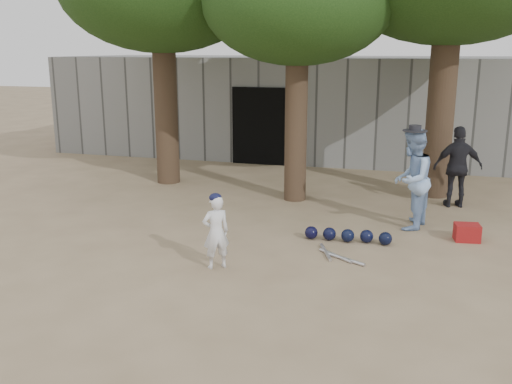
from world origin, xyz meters
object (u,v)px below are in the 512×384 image
(boy_player, at_px, (216,232))
(red_bag, at_px, (467,233))
(spectator_dark, at_px, (458,167))
(spectator_blue, at_px, (412,179))

(boy_player, bearing_deg, red_bag, 175.77)
(boy_player, relative_size, red_bag, 2.73)
(spectator_dark, distance_m, red_bag, 2.39)
(spectator_blue, bearing_deg, red_bag, 77.25)
(red_bag, bearing_deg, spectator_dark, 91.95)
(boy_player, height_order, red_bag, boy_player)
(spectator_dark, height_order, red_bag, spectator_dark)
(boy_player, bearing_deg, spectator_dark, -164.84)
(boy_player, distance_m, red_bag, 4.49)
(red_bag, bearing_deg, boy_player, -148.06)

